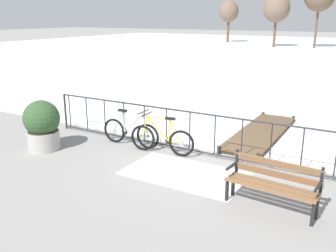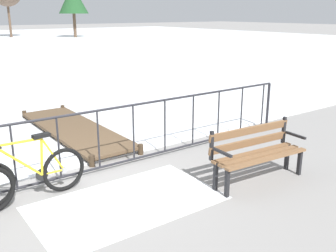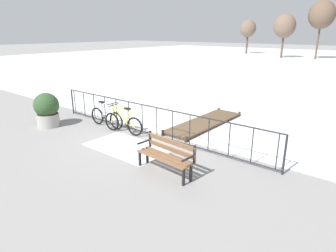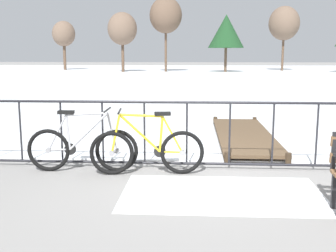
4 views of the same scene
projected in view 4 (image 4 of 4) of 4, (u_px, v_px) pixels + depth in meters
ground_plane at (208, 169)px, 6.58m from camera, size 160.00×160.00×0.00m
frozen_pond at (196, 75)px, 34.50m from camera, size 80.00×56.00×0.03m
snow_patch at (222, 194)px, 5.39m from camera, size 2.59×1.51×0.01m
railing_fence at (208, 134)px, 6.48m from camera, size 9.06×0.06×1.07m
bicycle_near_railing at (147, 150)px, 6.21m from camera, size 1.71×0.52×0.97m
bicycle_second at (82, 148)px, 6.36m from camera, size 1.71×0.52×0.97m
wooden_dock at (244, 135)px, 8.69m from camera, size 1.10×3.94×0.20m
tree_far_west at (166, 15)px, 39.87m from camera, size 3.11×3.11×7.11m
tree_west_mid at (284, 23)px, 42.52m from camera, size 3.13×3.13×6.54m
tree_centre at (226, 31)px, 39.54m from camera, size 3.42×3.42×5.43m
tree_east_mid at (64, 34)px, 44.56m from camera, size 2.44×2.44×5.21m
tree_extra at (122, 29)px, 39.61m from camera, size 2.80×2.80×5.65m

